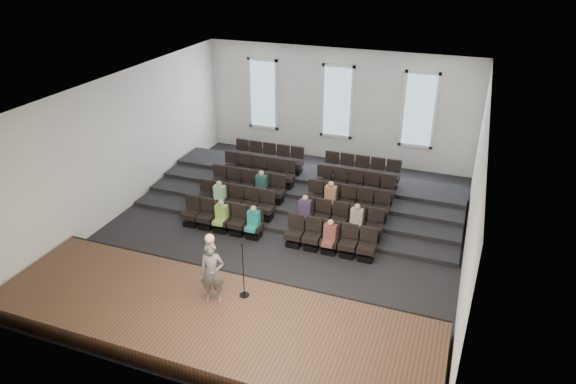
# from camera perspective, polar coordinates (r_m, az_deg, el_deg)

# --- Properties ---
(ground) EXTENTS (14.00, 14.00, 0.00)m
(ground) POSITION_cam_1_polar(r_m,az_deg,el_deg) (17.72, -0.87, -4.53)
(ground) COLOR black
(ground) RESTS_ON ground
(ceiling) EXTENTS (12.00, 14.00, 0.02)m
(ceiling) POSITION_cam_1_polar(r_m,az_deg,el_deg) (15.73, -1.00, 11.31)
(ceiling) COLOR white
(ceiling) RESTS_ON ground
(wall_back) EXTENTS (12.00, 0.04, 5.00)m
(wall_back) POSITION_cam_1_polar(r_m,az_deg,el_deg) (22.86, 5.52, 9.51)
(wall_back) COLOR white
(wall_back) RESTS_ON ground
(wall_front) EXTENTS (12.00, 0.04, 5.00)m
(wall_front) POSITION_cam_1_polar(r_m,az_deg,el_deg) (11.19, -14.24, -10.81)
(wall_front) COLOR white
(wall_front) RESTS_ON ground
(wall_left) EXTENTS (0.04, 14.00, 5.00)m
(wall_left) POSITION_cam_1_polar(r_m,az_deg,el_deg) (19.42, -17.80, 5.23)
(wall_left) COLOR white
(wall_left) RESTS_ON ground
(wall_right) EXTENTS (0.04, 14.00, 5.00)m
(wall_right) POSITION_cam_1_polar(r_m,az_deg,el_deg) (15.63, 20.12, -0.34)
(wall_right) COLOR white
(wall_right) RESTS_ON ground
(stage) EXTENTS (11.80, 3.60, 0.50)m
(stage) POSITION_cam_1_polar(r_m,az_deg,el_deg) (13.83, -8.73, -13.85)
(stage) COLOR #503722
(stage) RESTS_ON ground
(stage_lip) EXTENTS (11.80, 0.06, 0.52)m
(stage_lip) POSITION_cam_1_polar(r_m,az_deg,el_deg) (15.05, -5.51, -9.83)
(stage_lip) COLOR black
(stage_lip) RESTS_ON ground
(risers) EXTENTS (11.80, 4.80, 0.60)m
(risers) POSITION_cam_1_polar(r_m,az_deg,el_deg) (20.25, 2.35, 0.29)
(risers) COLOR black
(risers) RESTS_ON ground
(seating_rows) EXTENTS (6.80, 4.70, 1.67)m
(seating_rows) POSITION_cam_1_polar(r_m,az_deg,el_deg) (18.65, 0.82, -0.44)
(seating_rows) COLOR black
(seating_rows) RESTS_ON ground
(windows) EXTENTS (8.44, 0.10, 3.24)m
(windows) POSITION_cam_1_polar(r_m,az_deg,el_deg) (22.74, 5.49, 9.95)
(windows) COLOR white
(windows) RESTS_ON wall_back
(audience) EXTENTS (5.45, 2.64, 1.10)m
(audience) POSITION_cam_1_polar(r_m,az_deg,el_deg) (17.58, -0.51, -1.75)
(audience) COLOR #8DBE4C
(audience) RESTS_ON seating_rows
(speaker) EXTENTS (0.73, 0.59, 1.75)m
(speaker) POSITION_cam_1_polar(r_m,az_deg,el_deg) (13.52, -8.42, -8.85)
(speaker) COLOR #5A5855
(speaker) RESTS_ON stage
(mic_stand) EXTENTS (0.27, 0.27, 1.64)m
(mic_stand) POSITION_cam_1_polar(r_m,az_deg,el_deg) (13.81, -4.95, -9.76)
(mic_stand) COLOR black
(mic_stand) RESTS_ON stage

